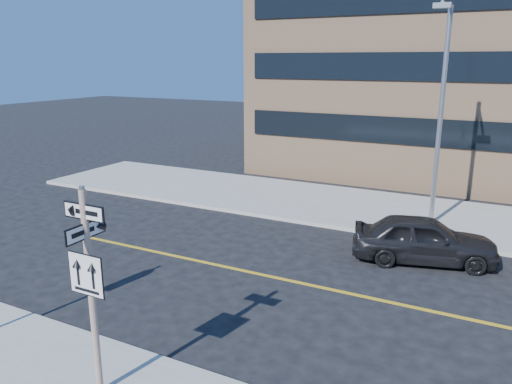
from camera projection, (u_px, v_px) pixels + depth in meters
The scene contains 5 objects.
ground at pixel (178, 336), 11.75m from camera, with size 120.00×120.00×0.00m, color black.
sign_pole at pixel (90, 282), 8.97m from camera, with size 0.92×0.92×4.06m.
parked_car_a at pixel (424, 239), 15.91m from camera, with size 4.45×1.79×1.52m, color black.
streetlight_a at pixel (441, 104), 17.97m from camera, with size 0.55×2.25×8.00m.
building_brick at pixel (446, 13), 29.99m from camera, with size 18.00×18.00×18.00m, color tan.
Camera 1 is at (6.46, -8.46, 6.30)m, focal length 35.00 mm.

